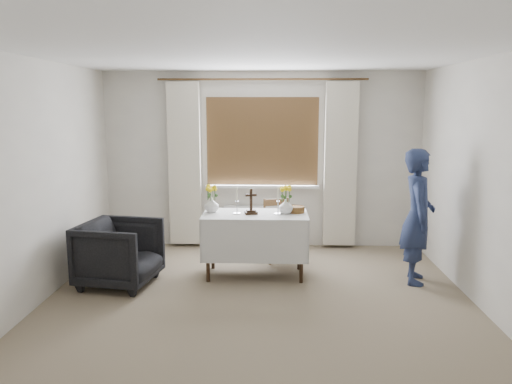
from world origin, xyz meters
TOP-DOWN VIEW (x-y plane):
  - ground at (0.00, 0.00)m, footprint 5.00×5.00m
  - altar_table at (-0.06, 1.17)m, footprint 1.24×0.64m
  - wooden_chair at (0.23, 1.77)m, footprint 0.45×0.45m
  - armchair at (-1.59, 0.80)m, footprint 0.94×0.92m
  - person at (1.81, 1.02)m, footprint 0.47×0.63m
  - radiator at (0.00, 2.42)m, footprint 1.10×0.10m
  - wooden_cross at (-0.10, 1.14)m, footprint 0.16×0.14m
  - candlestick_left at (-0.27, 1.15)m, footprint 0.12×0.12m
  - candlestick_right at (0.21, 1.14)m, footprint 0.10×0.10m
  - flower_vase_left at (-0.58, 1.23)m, footprint 0.18×0.18m
  - flower_vase_right at (0.30, 1.18)m, footprint 0.21×0.21m
  - wicker_basket at (0.43, 1.25)m, footprint 0.21×0.21m

SIDE VIEW (x-z plane):
  - ground at x=0.00m, z-range 0.00..0.00m
  - radiator at x=0.00m, z-range 0.00..0.60m
  - armchair at x=-1.59m, z-range 0.00..0.74m
  - altar_table at x=-0.06m, z-range 0.00..0.76m
  - wooden_chair at x=0.23m, z-range 0.00..0.81m
  - person at x=1.81m, z-range 0.00..1.55m
  - wicker_basket at x=0.43m, z-range 0.76..0.84m
  - flower_vase_right at x=0.30m, z-range 0.76..0.94m
  - flower_vase_left at x=-0.58m, z-range 0.76..0.94m
  - wooden_cross at x=-0.10m, z-range 0.76..1.07m
  - candlestick_left at x=-0.27m, z-range 0.76..1.08m
  - candlestick_right at x=0.21m, z-range 0.76..1.09m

